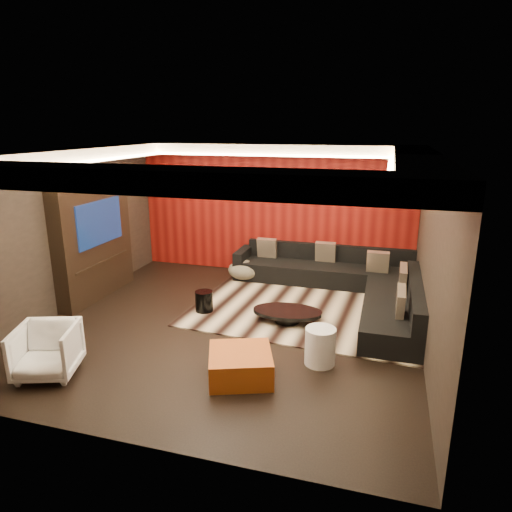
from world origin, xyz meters
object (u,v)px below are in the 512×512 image
(white_side_table, at_px, (320,346))
(orange_ottoman, at_px, (240,365))
(armchair, at_px, (47,351))
(drum_stool, at_px, (204,301))
(coffee_table, at_px, (287,316))
(sectional_sofa, at_px, (347,284))

(white_side_table, xyz_separation_m, orange_ottoman, (-0.94, -0.64, -0.08))
(orange_ottoman, bearing_deg, armchair, -165.16)
(drum_stool, distance_m, armchair, 2.78)
(coffee_table, distance_m, drum_stool, 1.50)
(drum_stool, bearing_deg, armchair, -114.63)
(drum_stool, height_order, orange_ottoman, drum_stool)
(drum_stool, relative_size, armchair, 0.48)
(white_side_table, bearing_deg, orange_ottoman, -145.78)
(white_side_table, bearing_deg, coffee_table, 120.71)
(coffee_table, xyz_separation_m, orange_ottoman, (-0.21, -1.86, 0.06))
(sectional_sofa, bearing_deg, coffee_table, -119.92)
(coffee_table, xyz_separation_m, drum_stool, (-1.50, 0.01, 0.08))
(armchair, bearing_deg, white_side_table, 1.89)
(orange_ottoman, bearing_deg, drum_stool, 124.40)
(sectional_sofa, bearing_deg, white_side_table, -92.37)
(white_side_table, relative_size, orange_ottoman, 0.65)
(sectional_sofa, bearing_deg, drum_stool, -148.35)
(drum_stool, height_order, sectional_sofa, sectional_sofa)
(drum_stool, relative_size, sectional_sofa, 0.10)
(drum_stool, height_order, white_side_table, white_side_table)
(drum_stool, distance_m, sectional_sofa, 2.74)
(white_side_table, bearing_deg, drum_stool, 150.93)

